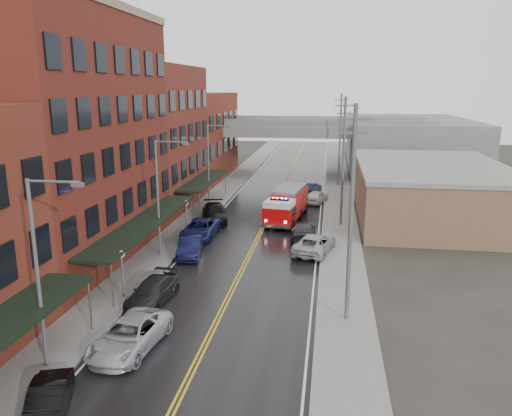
{
  "coord_description": "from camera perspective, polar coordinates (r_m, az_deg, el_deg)",
  "views": [
    {
      "loc": [
        5.96,
        -11.28,
        12.79
      ],
      "look_at": [
        0.02,
        28.63,
        3.0
      ],
      "focal_mm": 35.0,
      "sensor_mm": 36.0,
      "label": 1
    }
  ],
  "objects": [
    {
      "name": "parked_car_right_3",
      "position": [
        60.86,
        6.23,
        2.18
      ],
      "size": [
        2.78,
        5.03,
        1.57
      ],
      "primitive_type": "imported",
      "rotation": [
        0.0,
        0.0,
        2.89
      ],
      "color": "black",
      "rests_on": "ground"
    },
    {
      "name": "awning_1",
      "position": [
        38.11,
        -12.53,
        -1.6
      ],
      "size": [
        2.6,
        18.0,
        3.09
      ],
      "color": "black",
      "rests_on": "ground"
    },
    {
      "name": "street_lamp_0",
      "position": [
        24.21,
        -23.33,
        -5.83
      ],
      "size": [
        2.64,
        0.22,
        9.0
      ],
      "color": "#59595B",
      "rests_on": "ground"
    },
    {
      "name": "parked_car_left_2",
      "position": [
        26.41,
        -14.22,
        -13.91
      ],
      "size": [
        3.16,
        5.75,
        1.53
      ],
      "primitive_type": "imported",
      "rotation": [
        0.0,
        0.0,
        -0.12
      ],
      "color": "#B5B7BD",
      "rests_on": "ground"
    },
    {
      "name": "utility_pole_1",
      "position": [
        46.75,
        9.94,
        5.46
      ],
      "size": [
        1.8,
        0.24,
        12.0
      ],
      "color": "#59595B",
      "rests_on": "ground"
    },
    {
      "name": "utility_pole_0",
      "position": [
        27.1,
        10.83,
        -0.46
      ],
      "size": [
        1.8,
        0.24,
        12.0
      ],
      "color": "#59595B",
      "rests_on": "ground"
    },
    {
      "name": "right_far_block",
      "position": [
        82.64,
        16.91,
        6.95
      ],
      "size": [
        18.0,
        30.0,
        8.0
      ],
      "primitive_type": "cube",
      "color": "slate",
      "rests_on": "ground"
    },
    {
      "name": "sidewalk_right",
      "position": [
        43.22,
        9.88,
        -3.68
      ],
      "size": [
        3.0,
        160.0,
        0.15
      ],
      "primitive_type": "cube",
      "color": "slate",
      "rests_on": "ground"
    },
    {
      "name": "parked_car_right_2",
      "position": [
        56.69,
        6.94,
        1.27
      ],
      "size": [
        2.83,
        4.67,
        1.49
      ],
      "primitive_type": "imported",
      "rotation": [
        0.0,
        0.0,
        2.88
      ],
      "color": "silver",
      "rests_on": "ground"
    },
    {
      "name": "parked_car_left_3",
      "position": [
        31.32,
        -11.72,
        -9.34
      ],
      "size": [
        2.44,
        5.1,
        1.43
      ],
      "primitive_type": "imported",
      "rotation": [
        0.0,
        0.0,
        -0.09
      ],
      "color": "black",
      "rests_on": "ground"
    },
    {
      "name": "brick_building_far",
      "position": [
        72.23,
        -7.12,
        8.14
      ],
      "size": [
        9.0,
        20.0,
        12.0
      ],
      "primitive_type": "cube",
      "color": "maroon",
      "rests_on": "ground"
    },
    {
      "name": "brick_building_c",
      "position": [
        55.5,
        -12.0,
        7.87
      ],
      "size": [
        9.0,
        15.0,
        15.0
      ],
      "primitive_type": "cube",
      "color": "maroon",
      "rests_on": "ground"
    },
    {
      "name": "globe_lamp_1",
      "position": [
        31.73,
        -15.09,
        -6.14
      ],
      "size": [
        0.44,
        0.44,
        3.12
      ],
      "color": "#59595B",
      "rests_on": "ground"
    },
    {
      "name": "awning_2",
      "position": [
        54.39,
        -6.01,
        3.18
      ],
      "size": [
        2.6,
        13.0,
        3.09
      ],
      "color": "black",
      "rests_on": "ground"
    },
    {
      "name": "globe_lamp_2",
      "position": [
        44.35,
        -7.98,
        -0.16
      ],
      "size": [
        0.44,
        0.44,
        3.12
      ],
      "color": "#59595B",
      "rests_on": "ground"
    },
    {
      "name": "curb_right",
      "position": [
        43.2,
        7.69,
        -3.61
      ],
      "size": [
        0.3,
        160.0,
        0.15
      ],
      "primitive_type": "cube",
      "color": "gray",
      "rests_on": "ground"
    },
    {
      "name": "sidewalk_left",
      "position": [
        45.18,
        -8.98,
        -2.88
      ],
      "size": [
        3.0,
        160.0,
        0.15
      ],
      "primitive_type": "cube",
      "color": "slate",
      "rests_on": "ground"
    },
    {
      "name": "overpass",
      "position": [
        73.84,
        3.83,
        8.32
      ],
      "size": [
        40.0,
        10.0,
        7.5
      ],
      "color": "slate",
      "rests_on": "ground"
    },
    {
      "name": "fire_truck",
      "position": [
        48.81,
        3.51,
        0.45
      ],
      "size": [
        4.36,
        8.77,
        3.09
      ],
      "rotation": [
        0.0,
        0.0,
        -0.15
      ],
      "color": "#BE080A",
      "rests_on": "ground"
    },
    {
      "name": "parked_car_left_4",
      "position": [
        32.49,
        -12.06,
        -8.57
      ],
      "size": [
        1.97,
        4.13,
        1.36
      ],
      "primitive_type": "imported",
      "rotation": [
        0.0,
        0.0,
        -0.09
      ],
      "color": "silver",
      "rests_on": "ground"
    },
    {
      "name": "parked_car_left_1",
      "position": [
        22.75,
        -22.7,
        -19.75
      ],
      "size": [
        2.63,
        4.26,
        1.33
      ],
      "primitive_type": "imported",
      "rotation": [
        0.0,
        0.0,
        0.33
      ],
      "color": "black",
      "rests_on": "ground"
    },
    {
      "name": "tan_building",
      "position": [
        53.26,
        19.16,
        1.73
      ],
      "size": [
        14.0,
        22.0,
        5.0
      ],
      "primitive_type": "cube",
      "color": "brown",
      "rests_on": "ground"
    },
    {
      "name": "parked_car_left_6",
      "position": [
        43.75,
        -6.39,
        -2.38
      ],
      "size": [
        2.62,
        5.65,
        1.57
      ],
      "primitive_type": "imported",
      "rotation": [
        0.0,
        0.0,
        -0.0
      ],
      "color": "navy",
      "rests_on": "ground"
    },
    {
      "name": "street_lamp_1",
      "position": [
        38.2,
        -10.85,
        1.91
      ],
      "size": [
        2.64,
        0.22,
        9.0
      ],
      "color": "#59595B",
      "rests_on": "ground"
    },
    {
      "name": "curb_left",
      "position": [
        44.73,
        -6.96,
        -2.98
      ],
      "size": [
        0.3,
        160.0,
        0.15
      ],
      "primitive_type": "cube",
      "color": "gray",
      "rests_on": "ground"
    },
    {
      "name": "utility_pole_2",
      "position": [
        66.61,
        9.58,
        7.86
      ],
      "size": [
        1.8,
        0.24,
        12.0
      ],
      "color": "#59595B",
      "rests_on": "ground"
    },
    {
      "name": "brick_building_b",
      "position": [
        39.5,
        -20.94,
        7.24
      ],
      "size": [
        9.0,
        20.0,
        18.0
      ],
      "primitive_type": "cube",
      "color": "maroon",
      "rests_on": "ground"
    },
    {
      "name": "parked_car_right_1",
      "position": [
        42.85,
        5.43,
        -2.72
      ],
      "size": [
        2.38,
        5.39,
        1.54
      ],
      "primitive_type": "imported",
      "rotation": [
        0.0,
        0.0,
        3.18
      ],
      "color": "#2B2B2E",
      "rests_on": "ground"
    },
    {
      "name": "street_lamp_2",
      "position": [
        53.33,
        -5.22,
        5.38
      ],
      "size": [
        2.64,
        0.22,
        9.0
      ],
      "color": "#59595B",
      "rests_on": "ground"
    },
    {
      "name": "parked_car_left_7",
      "position": [
        48.85,
        -4.77,
        -0.57
      ],
      "size": [
        3.75,
        6.19,
        1.68
      ],
      "primitive_type": "imported",
      "rotation": [
        0.0,
        0.0,
        0.26
      ],
      "color": "black",
      "rests_on": "ground"
    },
    {
      "name": "parked_car_left_5",
      "position": [
        39.13,
        -7.53,
        -4.37
      ],
      "size": [
        2.35,
        4.88,
        1.54
      ],
      "primitive_type": "imported",
      "rotation": [
        0.0,
        0.0,
        0.16
      ],
      "color": "black",
      "rests_on": "ground"
    },
    {
      "name": "parked_car_right_0",
      "position": [
        39.78,
        6.69,
        -4.05
      ],
      "size": [
        3.7,
        5.95,
        1.54
      ],
      "primitive_type": "imported",
      "rotation": [
        0.0,
        0.0,
        2.92
      ],
      "color": "#ACAFB5",
      "rests_on": "ground"
    },
    {
      "name": "road",
      "position": [
        43.62,
        0.23,
        -3.4
      ],
      "size": [
        11.0,
        160.0,
        0.02
      ],
      "primitive_type": "cube",
      "color": "black",
      "rests_on": "ground"
    }
  ]
}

